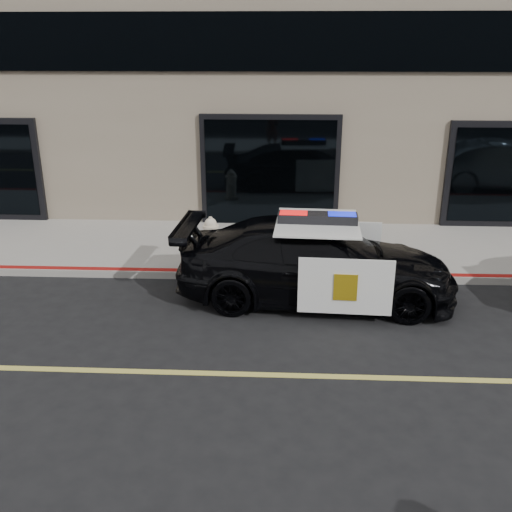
{
  "coord_description": "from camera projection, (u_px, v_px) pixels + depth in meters",
  "views": [
    {
      "loc": [
        -0.68,
        -7.05,
        4.45
      ],
      "look_at": [
        -1.12,
        2.2,
        1.0
      ],
      "focal_mm": 40.0,
      "sensor_mm": 36.0,
      "label": 1
    }
  ],
  "objects": [
    {
      "name": "fire_hydrant",
      "position": [
        211.0,
        238.0,
        12.16
      ],
      "size": [
        0.4,
        0.55,
        0.88
      ],
      "color": "beige",
      "rests_on": "sidewalk_n"
    },
    {
      "name": "sidewalk_n",
      "position": [
        311.0,
        248.0,
        13.02
      ],
      "size": [
        60.0,
        3.5,
        0.15
      ],
      "primitive_type": "cube",
      "color": "gray",
      "rests_on": "ground"
    },
    {
      "name": "ground",
      "position": [
        327.0,
        377.0,
        8.13
      ],
      "size": [
        120.0,
        120.0,
        0.0
      ],
      "primitive_type": "plane",
      "color": "black",
      "rests_on": "ground"
    },
    {
      "name": "police_car",
      "position": [
        316.0,
        261.0,
        10.38
      ],
      "size": [
        2.61,
        5.25,
        1.65
      ],
      "color": "black",
      "rests_on": "ground"
    }
  ]
}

